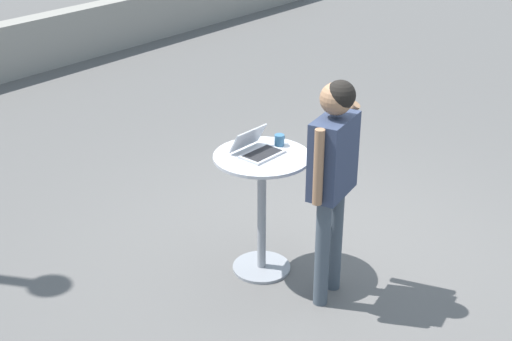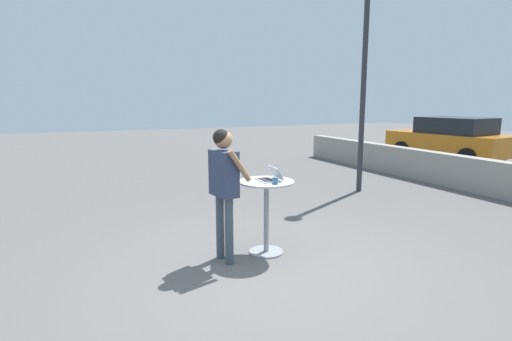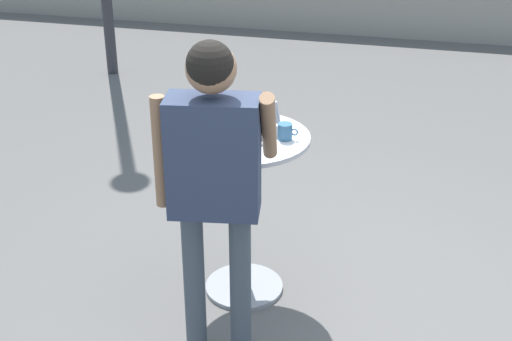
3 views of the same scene
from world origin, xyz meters
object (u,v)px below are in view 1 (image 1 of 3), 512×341
Objects in this scene: laptop at (257,149)px; standing_person at (333,163)px; cafe_table at (262,195)px; coffee_mug at (279,140)px.

laptop is 0.68m from standing_person.
cafe_table is at bearing -92.82° from laptop.
cafe_table is 0.39m from laptop.
standing_person reaches higher than cafe_table.
coffee_mug reaches higher than cafe_table.
laptop is at bearing 92.18° from standing_person.
laptop reaches higher than coffee_mug.
laptop is 0.20× the size of standing_person.
standing_person is (0.03, -0.67, 0.06)m from laptop.
standing_person is at bearing -87.44° from cafe_table.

